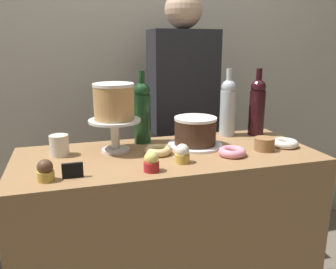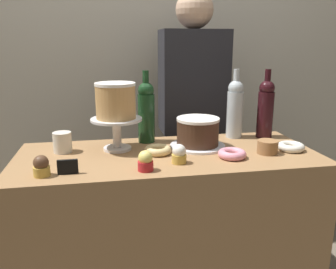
# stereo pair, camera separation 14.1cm
# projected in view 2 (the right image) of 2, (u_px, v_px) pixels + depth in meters

# --- Properties ---
(back_wall) EXTENTS (6.00, 0.05, 2.60)m
(back_wall) POSITION_uv_depth(u_px,v_px,m) (143.00, 48.00, 2.12)
(back_wall) COLOR #BCB7A8
(back_wall) RESTS_ON ground_plane
(display_counter) EXTENTS (1.23, 0.52, 0.89)m
(display_counter) POSITION_uv_depth(u_px,v_px,m) (168.00, 248.00, 1.55)
(display_counter) COLOR #997047
(display_counter) RESTS_ON ground_plane
(cake_stand_pedestal) EXTENTS (0.21, 0.21, 0.14)m
(cake_stand_pedestal) POSITION_uv_depth(u_px,v_px,m) (117.00, 128.00, 1.46)
(cake_stand_pedestal) COLOR silver
(cake_stand_pedestal) RESTS_ON display_counter
(white_layer_cake) EXTENTS (0.17, 0.17, 0.15)m
(white_layer_cake) POSITION_uv_depth(u_px,v_px,m) (116.00, 101.00, 1.43)
(white_layer_cake) COLOR tan
(white_layer_cake) RESTS_ON cake_stand_pedestal
(silver_serving_platter) EXTENTS (0.24, 0.24, 0.01)m
(silver_serving_platter) POSITION_uv_depth(u_px,v_px,m) (197.00, 146.00, 1.52)
(silver_serving_platter) COLOR white
(silver_serving_platter) RESTS_ON display_counter
(chocolate_round_cake) EXTENTS (0.18, 0.18, 0.12)m
(chocolate_round_cake) POSITION_uv_depth(u_px,v_px,m) (198.00, 131.00, 1.50)
(chocolate_round_cake) COLOR #3D2619
(chocolate_round_cake) RESTS_ON silver_serving_platter
(wine_bottle_green) EXTENTS (0.08, 0.08, 0.33)m
(wine_bottle_green) POSITION_uv_depth(u_px,v_px,m) (146.00, 111.00, 1.57)
(wine_bottle_green) COLOR #193D1E
(wine_bottle_green) RESTS_ON display_counter
(wine_bottle_clear) EXTENTS (0.08, 0.08, 0.33)m
(wine_bottle_clear) POSITION_uv_depth(u_px,v_px,m) (235.00, 108.00, 1.64)
(wine_bottle_clear) COLOR #B2BCC1
(wine_bottle_clear) RESTS_ON display_counter
(wine_bottle_dark_red) EXTENTS (0.08, 0.08, 0.33)m
(wine_bottle_dark_red) POSITION_uv_depth(u_px,v_px,m) (266.00, 108.00, 1.65)
(wine_bottle_dark_red) COLOR black
(wine_bottle_dark_red) RESTS_ON display_counter
(cupcake_chocolate) EXTENTS (0.06, 0.06, 0.07)m
(cupcake_chocolate) POSITION_uv_depth(u_px,v_px,m) (41.00, 166.00, 1.18)
(cupcake_chocolate) COLOR gold
(cupcake_chocolate) RESTS_ON display_counter
(cupcake_lemon) EXTENTS (0.06, 0.06, 0.07)m
(cupcake_lemon) POSITION_uv_depth(u_px,v_px,m) (146.00, 161.00, 1.23)
(cupcake_lemon) COLOR red
(cupcake_lemon) RESTS_ON display_counter
(cupcake_vanilla) EXTENTS (0.06, 0.06, 0.07)m
(cupcake_vanilla) POSITION_uv_depth(u_px,v_px,m) (179.00, 154.00, 1.31)
(cupcake_vanilla) COLOR gold
(cupcake_vanilla) RESTS_ON display_counter
(donut_sugar) EXTENTS (0.11, 0.11, 0.03)m
(donut_sugar) POSITION_uv_depth(u_px,v_px,m) (291.00, 147.00, 1.47)
(donut_sugar) COLOR silver
(donut_sugar) RESTS_ON display_counter
(donut_pink) EXTENTS (0.11, 0.11, 0.03)m
(donut_pink) POSITION_uv_depth(u_px,v_px,m) (232.00, 154.00, 1.37)
(donut_pink) COLOR pink
(donut_pink) RESTS_ON display_counter
(donut_glazed) EXTENTS (0.11, 0.11, 0.03)m
(donut_glazed) POSITION_uv_depth(u_px,v_px,m) (158.00, 150.00, 1.42)
(donut_glazed) COLOR #E0C17F
(donut_glazed) RESTS_ON display_counter
(cookie_stack) EXTENTS (0.08, 0.08, 0.05)m
(cookie_stack) POSITION_uv_depth(u_px,v_px,m) (268.00, 147.00, 1.42)
(cookie_stack) COLOR olive
(cookie_stack) RESTS_ON display_counter
(price_sign_chalkboard) EXTENTS (0.07, 0.01, 0.05)m
(price_sign_chalkboard) POSITION_uv_depth(u_px,v_px,m) (68.00, 167.00, 1.20)
(price_sign_chalkboard) COLOR black
(price_sign_chalkboard) RESTS_ON display_counter
(coffee_cup_ceramic) EXTENTS (0.08, 0.08, 0.08)m
(coffee_cup_ceramic) POSITION_uv_depth(u_px,v_px,m) (62.00, 142.00, 1.44)
(coffee_cup_ceramic) COLOR silver
(coffee_cup_ceramic) RESTS_ON display_counter
(barista_figure) EXTENTS (0.36, 0.22, 1.60)m
(barista_figure) POSITION_uv_depth(u_px,v_px,m) (192.00, 132.00, 1.98)
(barista_figure) COLOR black
(barista_figure) RESTS_ON ground_plane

